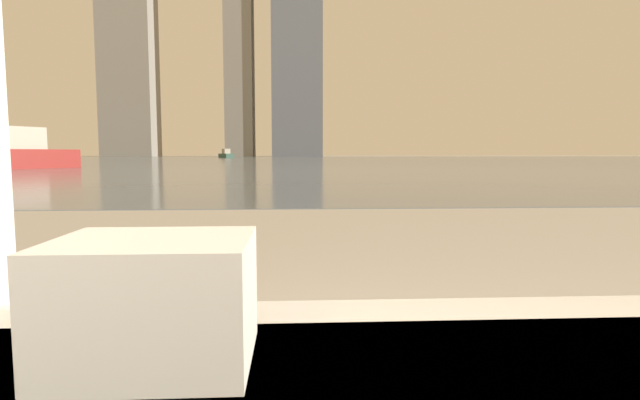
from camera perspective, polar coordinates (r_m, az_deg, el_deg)
The scene contains 6 objects.
towel_stack at distance 0.68m, azimuth -18.40°, elevation -10.86°, with size 0.24×0.20×0.16m.
harbor_water at distance 61.82m, azimuth -2.98°, elevation 4.67°, with size 180.00×110.00×0.01m.
harbor_boat_0 at distance 28.65m, azimuth -31.11°, elevation 4.52°, with size 4.25×5.66×2.04m.
harbor_boat_1 at distance 82.95m, azimuth -10.68°, elevation 5.12°, with size 2.94×4.08×1.46m.
skyline_tower_1 at distance 121.18m, azimuth -9.22°, elevation 17.50°, with size 6.27×8.42×52.68m.
skyline_tower_2 at distance 122.57m, azimuth -2.69°, elevation 21.38°, with size 11.34×12.26×69.12m.
Camera 1 is at (-0.09, 0.18, 0.77)m, focal length 28.00 mm.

